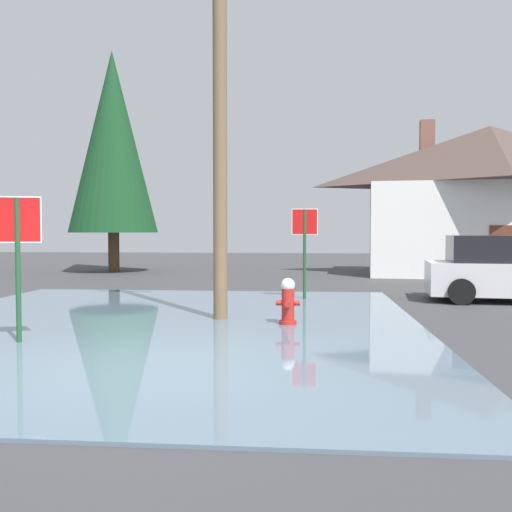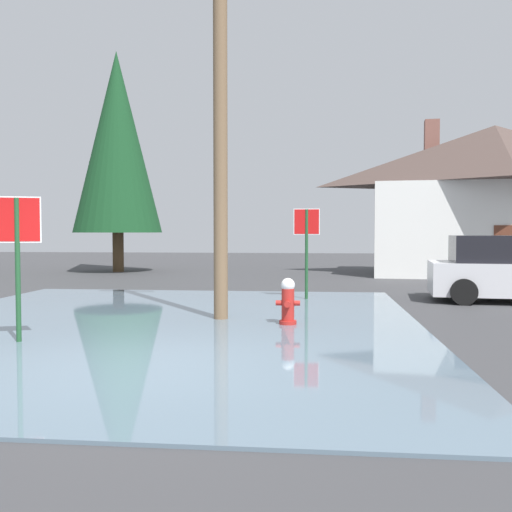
# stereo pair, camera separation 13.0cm
# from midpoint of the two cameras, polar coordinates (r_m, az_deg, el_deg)

# --- Properties ---
(ground_plane) EXTENTS (80.00, 80.00, 0.10)m
(ground_plane) POSITION_cam_midpoint_polar(r_m,az_deg,el_deg) (7.81, -10.84, -11.13)
(ground_plane) COLOR #38383A
(flood_puddle) EXTENTS (10.11, 12.06, 0.04)m
(flood_puddle) POSITION_cam_midpoint_polar(r_m,az_deg,el_deg) (11.15, -9.98, -6.66)
(flood_puddle) COLOR slate
(flood_puddle) RESTS_ON ground
(lane_stop_bar) EXTENTS (3.65, 0.59, 0.01)m
(lane_stop_bar) POSITION_cam_midpoint_polar(r_m,az_deg,el_deg) (6.64, -18.94, -13.18)
(lane_stop_bar) COLOR silver
(lane_stop_bar) RESTS_ON ground
(stop_sign_near) EXTENTS (0.69, 0.26, 2.32)m
(stop_sign_near) POSITION_cam_midpoint_polar(r_m,az_deg,el_deg) (9.75, -22.18, 1.56)
(stop_sign_near) COLOR #1E4C28
(stop_sign_near) RESTS_ON ground
(fire_hydrant) EXTENTS (0.45, 0.39, 0.91)m
(fire_hydrant) POSITION_cam_midpoint_polar(r_m,az_deg,el_deg) (10.84, 3.52, -4.62)
(fire_hydrant) COLOR #AD231E
(fire_hydrant) RESTS_ON ground
(utility_pole) EXTENTS (1.60, 0.28, 9.07)m
(utility_pole) POSITION_cam_midpoint_polar(r_m,az_deg,el_deg) (11.80, -3.22, 16.86)
(utility_pole) COLOR brown
(utility_pole) RESTS_ON ground
(stop_sign_far) EXTENTS (0.67, 0.08, 2.36)m
(stop_sign_far) POSITION_cam_midpoint_polar(r_m,az_deg,el_deg) (14.87, 5.28, 2.02)
(stop_sign_far) COLOR #1E4C28
(stop_sign_far) RESTS_ON ground
(house) EXTENTS (10.74, 6.78, 6.53)m
(house) POSITION_cam_midpoint_polar(r_m,az_deg,el_deg) (25.37, 22.59, 5.35)
(house) COLOR silver
(house) RESTS_ON ground
(pine_tree_mid_left) EXTENTS (3.84, 3.84, 9.61)m
(pine_tree_mid_left) POSITION_cam_midpoint_polar(r_m,az_deg,el_deg) (26.31, -13.43, 10.85)
(pine_tree_mid_left) COLOR #4C3823
(pine_tree_mid_left) RESTS_ON ground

